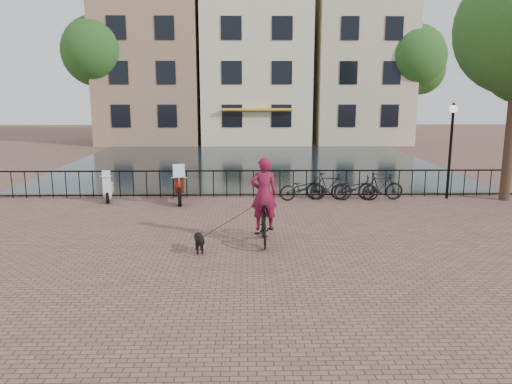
{
  "coord_description": "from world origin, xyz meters",
  "views": [
    {
      "loc": [
        -0.27,
        -10.41,
        3.91
      ],
      "look_at": [
        0.0,
        3.0,
        1.2
      ],
      "focal_mm": 35.0,
      "sensor_mm": 36.0,
      "label": 1
    }
  ],
  "objects_px": {
    "motorcycle": "(179,181)",
    "dog": "(199,242)",
    "lamp_post": "(451,134)",
    "cyclist": "(264,206)",
    "scooter": "(108,184)"
  },
  "relations": [
    {
      "from": "lamp_post",
      "to": "cyclist",
      "type": "xyz_separation_m",
      "value": [
        -7.01,
        -5.46,
        -1.37
      ]
    },
    {
      "from": "dog",
      "to": "scooter",
      "type": "relative_size",
      "value": 0.6
    },
    {
      "from": "lamp_post",
      "to": "dog",
      "type": "distance_m",
      "value": 10.82
    },
    {
      "from": "cyclist",
      "to": "motorcycle",
      "type": "height_order",
      "value": "cyclist"
    },
    {
      "from": "motorcycle",
      "to": "dog",
      "type": "bearing_deg",
      "value": -85.76
    },
    {
      "from": "dog",
      "to": "motorcycle",
      "type": "distance_m",
      "value": 6.05
    },
    {
      "from": "cyclist",
      "to": "motorcycle",
      "type": "bearing_deg",
      "value": -61.56
    },
    {
      "from": "lamp_post",
      "to": "scooter",
      "type": "xyz_separation_m",
      "value": [
        -12.48,
        -0.11,
        -1.77
      ]
    },
    {
      "from": "lamp_post",
      "to": "motorcycle",
      "type": "relative_size",
      "value": 1.59
    },
    {
      "from": "dog",
      "to": "lamp_post",
      "type": "bearing_deg",
      "value": 24.86
    },
    {
      "from": "cyclist",
      "to": "lamp_post",
      "type": "bearing_deg",
      "value": -142.67
    },
    {
      "from": "scooter",
      "to": "lamp_post",
      "type": "bearing_deg",
      "value": -9.7
    },
    {
      "from": "motorcycle",
      "to": "cyclist",
      "type": "bearing_deg",
      "value": -68.76
    },
    {
      "from": "cyclist",
      "to": "dog",
      "type": "bearing_deg",
      "value": 23.14
    },
    {
      "from": "motorcycle",
      "to": "lamp_post",
      "type": "bearing_deg",
      "value": -6.21
    }
  ]
}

